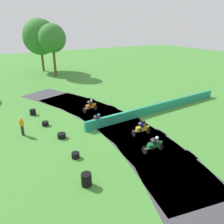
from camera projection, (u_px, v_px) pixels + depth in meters
The scene contains 15 objects.
ground_plane at pixel (116, 123), 21.43m from camera, with size 120.00×120.00×0.00m, color #428433.
track_asphalt at pixel (108, 125), 20.96m from camera, with size 9.15×30.62×0.01m.
safety_barrier at pixel (159, 107), 24.13m from camera, with size 0.30×17.93×0.90m, color #1E8466.
motorcycle_lead_green at pixel (154, 144), 16.39m from camera, with size 1.70×0.85×1.43m.
motorcycle_chase_yellow at pixel (142, 128), 18.90m from camera, with size 1.71×0.88×1.42m.
motorcycle_trailing_red at pixel (97, 120), 20.44m from camera, with size 1.68×0.92×1.43m.
motorcycle_fourth_orange at pixel (91, 106), 23.95m from camera, with size 1.69×0.92×1.42m.
tire_stack_near at pixel (86, 179), 13.10m from camera, with size 0.62×0.62×0.80m.
tire_stack_mid_a at pixel (76, 155), 15.84m from camera, with size 0.57×0.57×0.40m.
tire_stack_mid_b at pixel (62, 136), 18.58m from camera, with size 0.68×0.68×0.40m.
tire_stack_far at pixel (45, 124), 20.80m from camera, with size 0.60×0.60×0.40m.
tire_stack_extra_a at pixel (33, 112), 23.19m from camera, with size 0.60×0.60×0.60m.
track_marshal at pixel (22, 126), 18.82m from camera, with size 0.34×0.24×1.63m.
tree_far_left at pixel (40, 37), 41.89m from camera, with size 6.31×6.31×9.74m.
tree_mid_rise at pixel (52, 38), 37.94m from camera, with size 4.57×4.57×8.86m.
Camera 1 is at (-10.27, -16.58, 8.95)m, focal length 35.91 mm.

